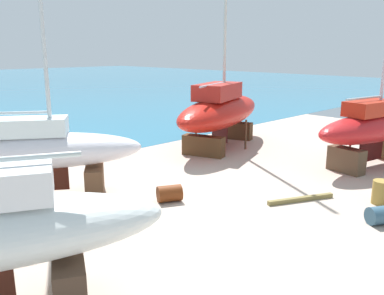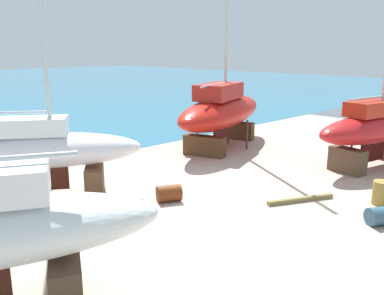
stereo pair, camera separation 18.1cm
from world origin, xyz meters
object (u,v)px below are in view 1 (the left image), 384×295
at_px(sailboat_mid_port, 41,151).
at_px(barrel_tar_black, 381,192).
at_px(sailboat_far_slipway, 373,127).
at_px(sailboat_small_center, 220,111).
at_px(barrel_rust_mid, 381,215).
at_px(worker, 53,147).
at_px(barrel_tipped_right, 169,193).

distance_m(sailboat_mid_port, barrel_tar_black, 13.38).
xyz_separation_m(sailboat_far_slipway, sailboat_small_center, (-2.26, 8.27, 0.21)).
bearing_deg(barrel_rust_mid, sailboat_far_slipway, 25.16).
bearing_deg(sailboat_mid_port, worker, 93.97).
relative_size(worker, barrel_rust_mid, 1.86).
distance_m(sailboat_far_slipway, sailboat_small_center, 8.58).
distance_m(sailboat_mid_port, worker, 5.43).
bearing_deg(barrel_tar_black, sailboat_small_center, 75.71).
bearing_deg(sailboat_far_slipway, sailboat_mid_port, 163.24).
relative_size(sailboat_small_center, barrel_tar_black, 18.58).
bearing_deg(barrel_rust_mid, barrel_tipped_right, 119.24).
xyz_separation_m(sailboat_small_center, barrel_rust_mid, (-4.69, -11.54, -1.91)).
bearing_deg(sailboat_mid_port, barrel_tipped_right, -15.73).
relative_size(sailboat_small_center, barrel_tipped_right, 18.29).
bearing_deg(barrel_tipped_right, sailboat_far_slipway, -17.69).
bearing_deg(sailboat_mid_port, barrel_tar_black, -13.58).
distance_m(barrel_rust_mid, barrel_tar_black, 2.09).
relative_size(worker, barrel_tar_black, 1.76).
distance_m(sailboat_far_slipway, barrel_rust_mid, 7.87).
relative_size(sailboat_far_slipway, barrel_rust_mid, 15.90).
height_order(sailboat_mid_port, sailboat_small_center, sailboat_small_center).
bearing_deg(worker, barrel_tipped_right, -39.71).
height_order(sailboat_small_center, worker, sailboat_small_center).
xyz_separation_m(sailboat_small_center, barrel_tipped_right, (-8.43, -4.86, -1.90)).
distance_m(barrel_tipped_right, barrel_tar_black, 8.21).
relative_size(sailboat_far_slipway, sailboat_small_center, 0.81).
xyz_separation_m(worker, barrel_tipped_right, (0.64, -8.49, -0.52)).
bearing_deg(barrel_tar_black, barrel_rust_mid, -158.83).
bearing_deg(sailboat_mid_port, sailboat_far_slipway, 6.42).
distance_m(sailboat_far_slipway, worker, 16.47).
height_order(worker, barrel_rust_mid, worker).
distance_m(sailboat_far_slipway, barrel_tipped_right, 11.35).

